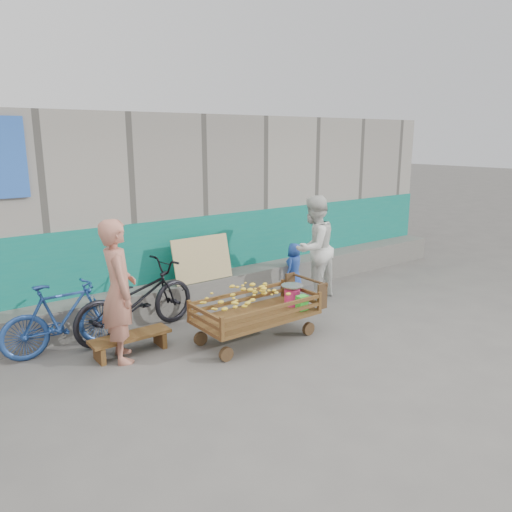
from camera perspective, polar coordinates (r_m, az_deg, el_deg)
ground at (r=6.18m, az=2.54°, el=-11.91°), size 80.00×80.00×0.00m
building_wall at (r=9.15m, az=-13.88°, el=5.65°), size 12.00×3.50×3.00m
banana_cart at (r=6.57m, az=-0.21°, el=-5.50°), size 1.78×0.81×0.76m
bench at (r=6.50m, az=-14.15°, el=-9.26°), size 1.00×0.30×0.25m
vendor_man at (r=6.15m, az=-15.41°, el=-3.86°), size 0.54×0.71×1.73m
woman at (r=8.27m, az=6.59°, el=0.91°), size 0.96×0.82×1.73m
child at (r=8.77m, az=4.39°, el=-1.26°), size 0.48×0.40×0.85m
bicycle_dark at (r=7.00m, az=-13.56°, el=-4.87°), size 1.96×0.99×0.98m
bicycle_blue at (r=6.71m, az=-21.16°, el=-6.54°), size 1.53×0.45×0.91m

